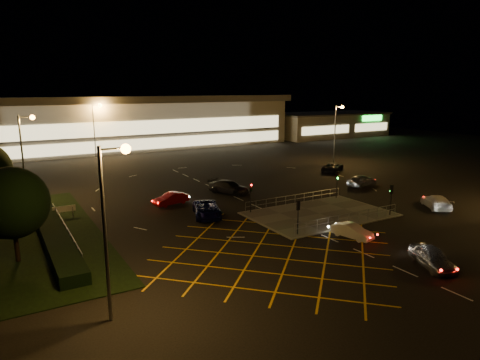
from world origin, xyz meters
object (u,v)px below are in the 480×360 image
signal_nw (251,192)px  car_far_dkgrey (229,187)px  car_left_blue (207,209)px  signal_se (391,194)px  car_right_silver (362,181)px  signal_sw (298,210)px  car_approach_white (436,202)px  car_queue_white (352,231)px  car_east_grey (333,167)px  car_circ_red (171,199)px  signal_ne (337,179)px  car_near_silver (432,257)px

signal_nw → car_far_dkgrey: size_ratio=0.58×
signal_nw → car_left_blue: 4.92m
signal_se → car_right_silver: bearing=-123.8°
signal_sw → signal_nw: size_ratio=1.00×
car_approach_white → car_queue_white: bearing=42.1°
signal_se → car_east_grey: signal_se is taller
signal_se → car_east_grey: bearing=-118.2°
car_left_blue → car_circ_red: bearing=122.5°
car_east_grey → car_queue_white: bearing=107.4°
signal_nw → signal_se: bearing=-33.6°
car_east_grey → car_right_silver: bearing=125.7°
signal_ne → car_circ_red: bearing=157.2°
car_near_silver → car_far_dkgrey: bearing=117.4°
signal_sw → signal_ne: (12.00, 7.99, 0.00)m
signal_se → car_approach_white: size_ratio=0.63×
car_circ_red → car_east_grey: bearing=87.3°
signal_ne → car_east_grey: size_ratio=0.59×
car_east_grey → car_left_blue: bearing=79.4°
signal_se → car_right_silver: (7.55, 11.27, -1.58)m
car_far_dkgrey → signal_ne: bearing=-71.2°
signal_ne → car_right_silver: bearing=23.5°
car_east_grey → car_near_silver: bearing=115.6°
signal_sw → signal_nw: bearing=-90.0°
signal_ne → car_east_grey: 17.28m
signal_sw → signal_nw: same height
car_approach_white → car_right_silver: bearing=-60.9°
signal_nw → car_far_dkgrey: (2.27, 8.86, -1.57)m
car_queue_white → signal_ne: bearing=40.4°
car_queue_white → car_east_grey: car_east_grey is taller
signal_sw → signal_ne: same height
car_right_silver → car_approach_white: (-0.85, -11.83, -0.06)m
signal_se → signal_nw: bearing=-33.6°
signal_se → car_circ_red: (-17.95, 15.54, -1.69)m
signal_sw → car_right_silver: size_ratio=0.68×
signal_nw → car_near_silver: (4.32, -18.46, -1.61)m
car_left_blue → car_far_dkgrey: 10.08m
car_near_silver → car_far_dkgrey: 27.40m
car_left_blue → car_right_silver: (24.00, 1.94, 0.01)m
car_circ_red → car_queue_white: bearing=14.6°
signal_ne → car_near_silver: (-7.68, -18.46, -1.61)m
car_near_silver → car_left_blue: car_left_blue is taller
car_far_dkgrey → car_circ_red: bearing=160.2°
car_circ_red → signal_se: bearing=35.8°
signal_sw → car_queue_white: bearing=142.7°
signal_sw → car_near_silver: 11.44m
signal_sw → car_left_blue: 10.46m
car_east_grey → signal_se: bearing=118.4°
signal_sw → signal_nw: 7.99m
signal_se → car_near_silver: 13.09m
car_circ_red → car_left_blue: bearing=0.2°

